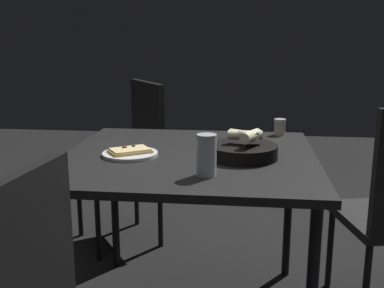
{
  "coord_description": "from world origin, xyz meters",
  "views": [
    {
      "loc": [
        -0.23,
        1.85,
        1.24
      ],
      "look_at": [
        -0.01,
        0.01,
        0.8
      ],
      "focal_mm": 43.48,
      "sensor_mm": 36.0,
      "label": 1
    }
  ],
  "objects_px": {
    "dining_table": "(189,169)",
    "chair_near": "(131,154)",
    "bread_basket": "(243,150)",
    "pepper_shaker": "(280,128)",
    "pizza_plate": "(130,153)",
    "beer_glass": "(206,158)"
  },
  "relations": [
    {
      "from": "dining_table",
      "to": "pepper_shaker",
      "type": "height_order",
      "value": "pepper_shaker"
    },
    {
      "from": "pizza_plate",
      "to": "bread_basket",
      "type": "bearing_deg",
      "value": -178.31
    },
    {
      "from": "beer_glass",
      "to": "pizza_plate",
      "type": "bearing_deg",
      "value": -35.95
    },
    {
      "from": "pepper_shaker",
      "to": "chair_near",
      "type": "relative_size",
      "value": 0.08
    },
    {
      "from": "dining_table",
      "to": "beer_glass",
      "type": "relative_size",
      "value": 7.0
    },
    {
      "from": "bread_basket",
      "to": "pepper_shaker",
      "type": "height_order",
      "value": "bread_basket"
    },
    {
      "from": "bread_basket",
      "to": "pizza_plate",
      "type": "bearing_deg",
      "value": 1.69
    },
    {
      "from": "pizza_plate",
      "to": "beer_glass",
      "type": "distance_m",
      "value": 0.42
    },
    {
      "from": "bread_basket",
      "to": "pepper_shaker",
      "type": "relative_size",
      "value": 3.5
    },
    {
      "from": "dining_table",
      "to": "bread_basket",
      "type": "xyz_separation_m",
      "value": [
        -0.22,
        0.04,
        0.1
      ]
    },
    {
      "from": "dining_table",
      "to": "pizza_plate",
      "type": "relative_size",
      "value": 4.58
    },
    {
      "from": "pizza_plate",
      "to": "pepper_shaker",
      "type": "xyz_separation_m",
      "value": [
        -0.63,
        -0.48,
        0.02
      ]
    },
    {
      "from": "dining_table",
      "to": "chair_near",
      "type": "height_order",
      "value": "chair_near"
    },
    {
      "from": "dining_table",
      "to": "beer_glass",
      "type": "distance_m",
      "value": 0.33
    },
    {
      "from": "pepper_shaker",
      "to": "chair_near",
      "type": "xyz_separation_m",
      "value": [
        0.85,
        -0.37,
        -0.25
      ]
    },
    {
      "from": "pepper_shaker",
      "to": "beer_glass",
      "type": "bearing_deg",
      "value": 67.42
    },
    {
      "from": "beer_glass",
      "to": "chair_near",
      "type": "relative_size",
      "value": 0.15
    },
    {
      "from": "bread_basket",
      "to": "chair_near",
      "type": "height_order",
      "value": "chair_near"
    },
    {
      "from": "bread_basket",
      "to": "beer_glass",
      "type": "xyz_separation_m",
      "value": [
        0.12,
        0.26,
        0.03
      ]
    },
    {
      "from": "dining_table",
      "to": "pepper_shaker",
      "type": "bearing_deg",
      "value": -132.62
    },
    {
      "from": "chair_near",
      "to": "bread_basket",
      "type": "bearing_deg",
      "value": 128.74
    },
    {
      "from": "dining_table",
      "to": "chair_near",
      "type": "xyz_separation_m",
      "value": [
        0.45,
        -0.8,
        -0.15
      ]
    }
  ]
}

